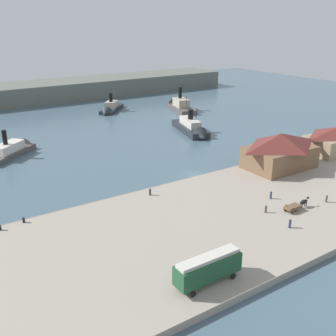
{
  "coord_description": "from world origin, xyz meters",
  "views": [
    {
      "loc": [
        -53.22,
        -70.36,
        34.39
      ],
      "look_at": [
        -5.45,
        2.27,
        2.0
      ],
      "focal_mm": 42.79,
      "sensor_mm": 36.0,
      "label": 1
    }
  ],
  "objects_px": {
    "street_tram": "(208,267)",
    "mooring_post_west": "(24,220)",
    "ferry_shed_customs_shed": "(280,150)",
    "pedestrian_near_east_shed": "(290,223)",
    "ferry_shed_central_terminal": "(336,139)",
    "pedestrian_walking_west": "(266,209)",
    "horse_cart": "(296,205)",
    "mooring_post_center_east": "(0,228)",
    "pedestrian_at_waters_edge": "(150,192)",
    "ferry_moored_east": "(110,109)",
    "ferry_approaching_east": "(14,150)",
    "ferry_mid_harbor": "(193,129)",
    "ferry_outer_harbor": "(179,106)",
    "pedestrian_near_west_shed": "(271,195)",
    "pedestrian_standing_center": "(326,199)"
  },
  "relations": [
    {
      "from": "ferry_shed_central_terminal",
      "to": "pedestrian_near_east_shed",
      "type": "height_order",
      "value": "ferry_shed_central_terminal"
    },
    {
      "from": "street_tram",
      "to": "horse_cart",
      "type": "xyz_separation_m",
      "value": [
        27.44,
        8.13,
        -1.5
      ]
    },
    {
      "from": "mooring_post_center_east",
      "to": "ferry_approaching_east",
      "type": "distance_m",
      "value": 45.87
    },
    {
      "from": "ferry_approaching_east",
      "to": "ferry_moored_east",
      "type": "bearing_deg",
      "value": 37.13
    },
    {
      "from": "pedestrian_at_waters_edge",
      "to": "mooring_post_center_east",
      "type": "bearing_deg",
      "value": 176.75
    },
    {
      "from": "ferry_approaching_east",
      "to": "ferry_outer_harbor",
      "type": "relative_size",
      "value": 0.82
    },
    {
      "from": "ferry_shed_customs_shed",
      "to": "ferry_mid_harbor",
      "type": "xyz_separation_m",
      "value": [
        3.41,
        38.88,
        -3.92
      ]
    },
    {
      "from": "street_tram",
      "to": "mooring_post_west",
      "type": "bearing_deg",
      "value": 117.51
    },
    {
      "from": "pedestrian_near_west_shed",
      "to": "mooring_post_center_east",
      "type": "distance_m",
      "value": 49.99
    },
    {
      "from": "ferry_shed_central_terminal",
      "to": "horse_cart",
      "type": "distance_m",
      "value": 41.32
    },
    {
      "from": "pedestrian_near_east_shed",
      "to": "ferry_outer_harbor",
      "type": "distance_m",
      "value": 101.43
    },
    {
      "from": "ferry_mid_harbor",
      "to": "ferry_moored_east",
      "type": "distance_m",
      "value": 44.53
    },
    {
      "from": "pedestrian_walking_west",
      "to": "ferry_moored_east",
      "type": "xyz_separation_m",
      "value": [
        15.62,
        97.95,
        -0.71
      ]
    },
    {
      "from": "ferry_moored_east",
      "to": "ferry_shed_customs_shed",
      "type": "bearing_deg",
      "value": -86.79
    },
    {
      "from": "ferry_outer_harbor",
      "to": "ferry_approaching_east",
      "type": "bearing_deg",
      "value": -162.27
    },
    {
      "from": "pedestrian_standing_center",
      "to": "ferry_outer_harbor",
      "type": "height_order",
      "value": "ferry_outer_harbor"
    },
    {
      "from": "ferry_shed_customs_shed",
      "to": "ferry_mid_harbor",
      "type": "relative_size",
      "value": 0.72
    },
    {
      "from": "pedestrian_at_waters_edge",
      "to": "mooring_post_west",
      "type": "bearing_deg",
      "value": 174.83
    },
    {
      "from": "mooring_post_west",
      "to": "ferry_mid_harbor",
      "type": "xyz_separation_m",
      "value": [
        61.63,
        33.73,
        -0.12
      ]
    },
    {
      "from": "ferry_shed_central_terminal",
      "to": "pedestrian_walking_west",
      "type": "distance_m",
      "value": 45.52
    },
    {
      "from": "ferry_outer_harbor",
      "to": "ferry_shed_central_terminal",
      "type": "bearing_deg",
      "value": -88.44
    },
    {
      "from": "pedestrian_at_waters_edge",
      "to": "mooring_post_center_east",
      "type": "xyz_separation_m",
      "value": [
        -28.34,
        1.61,
        -0.28
      ]
    },
    {
      "from": "ferry_shed_customs_shed",
      "to": "horse_cart",
      "type": "relative_size",
      "value": 2.7
    },
    {
      "from": "pedestrian_walking_west",
      "to": "mooring_post_center_east",
      "type": "relative_size",
      "value": 1.75
    },
    {
      "from": "pedestrian_at_waters_edge",
      "to": "horse_cart",
      "type": "bearing_deg",
      "value": -46.91
    },
    {
      "from": "pedestrian_at_waters_edge",
      "to": "pedestrian_near_east_shed",
      "type": "bearing_deg",
      "value": -62.21
    },
    {
      "from": "pedestrian_near_east_shed",
      "to": "ferry_moored_east",
      "type": "xyz_separation_m",
      "value": [
        16.39,
        104.2,
        -0.81
      ]
    },
    {
      "from": "ferry_mid_harbor",
      "to": "ferry_moored_east",
      "type": "height_order",
      "value": "ferry_mid_harbor"
    },
    {
      "from": "street_tram",
      "to": "mooring_post_center_east",
      "type": "relative_size",
      "value": 10.8
    },
    {
      "from": "ferry_approaching_east",
      "to": "ferry_mid_harbor",
      "type": "height_order",
      "value": "ferry_approaching_east"
    },
    {
      "from": "ferry_moored_east",
      "to": "ferry_outer_harbor",
      "type": "bearing_deg",
      "value": -24.89
    },
    {
      "from": "ferry_mid_harbor",
      "to": "ferry_outer_harbor",
      "type": "height_order",
      "value": "ferry_outer_harbor"
    },
    {
      "from": "mooring_post_center_east",
      "to": "ferry_approaching_east",
      "type": "relative_size",
      "value": 0.05
    },
    {
      "from": "street_tram",
      "to": "ferry_approaching_east",
      "type": "relative_size",
      "value": 0.56
    },
    {
      "from": "ferry_shed_customs_shed",
      "to": "pedestrian_at_waters_edge",
      "type": "height_order",
      "value": "ferry_shed_customs_shed"
    },
    {
      "from": "ferry_shed_central_terminal",
      "to": "mooring_post_center_east",
      "type": "distance_m",
      "value": 84.79
    },
    {
      "from": "pedestrian_standing_center",
      "to": "ferry_outer_harbor",
      "type": "xyz_separation_m",
      "value": [
        27.6,
        89.57,
        -0.32
      ]
    },
    {
      "from": "pedestrian_walking_west",
      "to": "pedestrian_near_west_shed",
      "type": "bearing_deg",
      "value": 35.23
    },
    {
      "from": "pedestrian_standing_center",
      "to": "mooring_post_center_east",
      "type": "height_order",
      "value": "pedestrian_standing_center"
    },
    {
      "from": "pedestrian_near_west_shed",
      "to": "pedestrian_at_waters_edge",
      "type": "xyz_separation_m",
      "value": [
        -18.99,
        14.49,
        -0.05
      ]
    },
    {
      "from": "ferry_shed_customs_shed",
      "to": "pedestrian_near_east_shed",
      "type": "xyz_separation_m",
      "value": [
        -21.02,
        -21.53,
        -3.43
      ]
    },
    {
      "from": "ferry_shed_central_terminal",
      "to": "ferry_outer_harbor",
      "type": "distance_m",
      "value": 70.64
    },
    {
      "from": "ferry_shed_central_terminal",
      "to": "pedestrian_near_west_shed",
      "type": "height_order",
      "value": "ferry_shed_central_terminal"
    },
    {
      "from": "ferry_shed_customs_shed",
      "to": "ferry_moored_east",
      "type": "distance_m",
      "value": 82.91
    },
    {
      "from": "mooring_post_center_east",
      "to": "ferry_shed_customs_shed",
      "type": "bearing_deg",
      "value": -4.19
    },
    {
      "from": "ferry_shed_central_terminal",
      "to": "ferry_shed_customs_shed",
      "type": "bearing_deg",
      "value": -178.79
    },
    {
      "from": "ferry_shed_central_terminal",
      "to": "pedestrian_walking_west",
      "type": "relative_size",
      "value": 11.27
    },
    {
      "from": "pedestrian_walking_west",
      "to": "pedestrian_near_west_shed",
      "type": "height_order",
      "value": "pedestrian_near_west_shed"
    },
    {
      "from": "horse_cart",
      "to": "ferry_mid_harbor",
      "type": "bearing_deg",
      "value": 72.22
    },
    {
      "from": "horse_cart",
      "to": "ferry_moored_east",
      "type": "distance_m",
      "value": 100.77
    }
  ]
}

